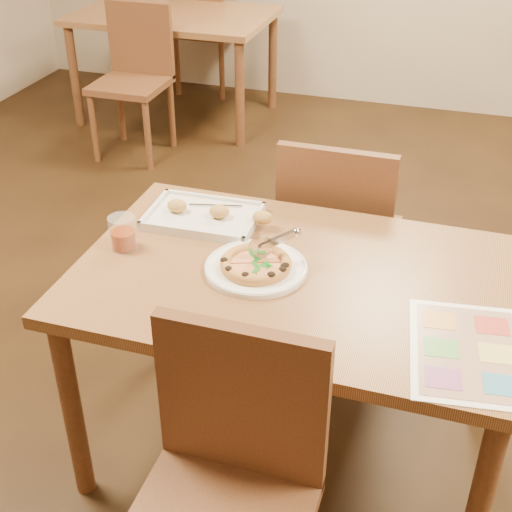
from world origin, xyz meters
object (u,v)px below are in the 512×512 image
(dining_table, at_px, (296,298))
(bg_table, at_px, (174,26))
(bg_chair_near, at_px, (135,61))
(pizza, at_px, (256,264))
(plate, at_px, (256,268))
(chair_far, at_px, (338,223))
(menu, at_px, (469,351))
(bg_chair_far, at_px, (201,19))
(pizza_cutter, at_px, (273,242))
(chair_near, at_px, (230,463))
(glass_tumbler, at_px, (123,235))
(appetizer_tray, at_px, (206,217))

(dining_table, height_order, bg_table, same)
(bg_chair_near, height_order, pizza, bg_chair_near)
(bg_table, xyz_separation_m, plate, (1.48, -2.82, 0.09))
(chair_far, relative_size, bg_chair_near, 1.00)
(bg_table, xyz_separation_m, menu, (2.10, -3.01, 0.09))
(bg_chair_near, bearing_deg, bg_chair_far, 90.00)
(chair_far, distance_m, pizza_cutter, 0.63)
(chair_near, height_order, pizza_cutter, chair_near)
(glass_tumbler, bearing_deg, pizza, -0.96)
(dining_table, bearing_deg, bg_chair_near, 126.05)
(bg_table, bearing_deg, menu, -55.13)
(bg_chair_near, xyz_separation_m, pizza, (1.48, -2.22, 0.18))
(bg_chair_far, xyz_separation_m, glass_tumbler, (1.05, -3.32, 0.20))
(bg_table, bearing_deg, bg_chair_far, 90.00)
(bg_table, distance_m, bg_chair_far, 0.51)
(chair_far, bearing_deg, appetizer_tray, 46.49)
(pizza, xyz_separation_m, glass_tumbler, (-0.43, 0.01, 0.02))
(chair_far, bearing_deg, plate, 78.92)
(chair_near, xyz_separation_m, bg_chair_far, (-1.60, 3.90, 0.00))
(bg_table, height_order, glass_tumbler, glass_tumbler)
(bg_chair_far, xyz_separation_m, plate, (1.48, -3.32, 0.16))
(chair_near, distance_m, glass_tumbler, 0.83)
(plate, height_order, menu, plate)
(bg_chair_near, height_order, bg_chair_far, same)
(bg_table, height_order, plate, plate)
(pizza, xyz_separation_m, pizza_cutter, (0.04, 0.05, 0.06))
(pizza, xyz_separation_m, appetizer_tray, (-0.25, 0.24, -0.01))
(chair_near, height_order, menu, chair_near)
(chair_far, xyz_separation_m, menu, (0.50, -0.81, 0.16))
(bg_chair_far, relative_size, glass_tumbler, 4.44)
(pizza, bearing_deg, chair_far, 79.18)
(bg_chair_far, bearing_deg, dining_table, 115.85)
(pizza_cutter, bearing_deg, chair_near, -111.79)
(menu, bearing_deg, glass_tumbler, 169.55)
(pizza_cutter, relative_size, menu, 0.33)
(chair_far, relative_size, pizza, 2.24)
(dining_table, distance_m, menu, 0.55)
(plate, distance_m, appetizer_tray, 0.34)
(pizza_cutter, distance_m, menu, 0.63)
(plate, bearing_deg, menu, -17.35)
(menu, bearing_deg, bg_chair_far, 120.85)
(dining_table, xyz_separation_m, pizza_cutter, (-0.08, 0.02, 0.17))
(dining_table, relative_size, bg_chair_far, 2.77)
(dining_table, relative_size, chair_near, 2.77)
(plate, height_order, pizza_cutter, pizza_cutter)
(dining_table, bearing_deg, menu, -22.98)
(pizza, distance_m, menu, 0.65)
(bg_table, xyz_separation_m, bg_chair_near, (0.00, -0.60, -0.07))
(pizza, distance_m, glass_tumbler, 0.43)
(chair_near, xyz_separation_m, pizza_cutter, (-0.08, 0.62, 0.24))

